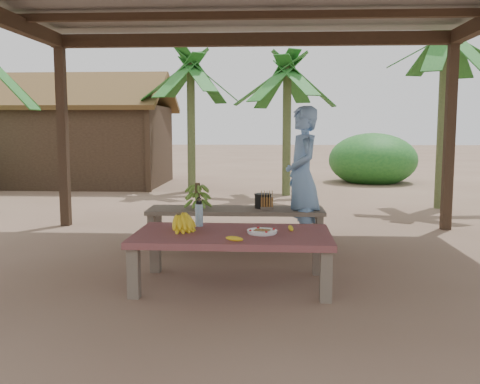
# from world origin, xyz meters

# --- Properties ---
(ground) EXTENTS (80.00, 80.00, 0.00)m
(ground) POSITION_xyz_m (0.00, 0.00, 0.00)
(ground) COLOR brown
(ground) RESTS_ON ground
(work_table) EXTENTS (1.81, 1.01, 0.50)m
(work_table) POSITION_xyz_m (-0.08, -0.64, 0.43)
(work_table) COLOR brown
(work_table) RESTS_ON ground
(bench) EXTENTS (2.21, 0.64, 0.45)m
(bench) POSITION_xyz_m (-0.17, 1.16, 0.39)
(bench) COLOR brown
(bench) RESTS_ON ground
(ripe_banana_bunch) EXTENTS (0.38, 0.35, 0.19)m
(ripe_banana_bunch) POSITION_xyz_m (-0.59, -0.59, 0.59)
(ripe_banana_bunch) COLOR yellow
(ripe_banana_bunch) RESTS_ON work_table
(plate) EXTENTS (0.28, 0.28, 0.04)m
(plate) POSITION_xyz_m (0.19, -0.67, 0.52)
(plate) COLOR white
(plate) RESTS_ON work_table
(loose_banana_front) EXTENTS (0.16, 0.07, 0.04)m
(loose_banana_front) POSITION_xyz_m (-0.04, -1.01, 0.52)
(loose_banana_front) COLOR yellow
(loose_banana_front) RESTS_ON work_table
(loose_banana_side) EXTENTS (0.06, 0.14, 0.04)m
(loose_banana_side) POSITION_xyz_m (0.46, -0.50, 0.52)
(loose_banana_side) COLOR yellow
(loose_banana_side) RESTS_ON work_table
(water_flask) EXTENTS (0.08, 0.08, 0.29)m
(water_flask) POSITION_xyz_m (-0.43, -0.33, 0.62)
(water_flask) COLOR teal
(water_flask) RESTS_ON work_table
(green_banana_stalk) EXTENTS (0.30, 0.30, 0.34)m
(green_banana_stalk) POSITION_xyz_m (-0.65, 1.15, 0.62)
(green_banana_stalk) COLOR #598C2D
(green_banana_stalk) RESTS_ON bench
(cooking_pot) EXTENTS (0.21, 0.21, 0.18)m
(cooking_pot) POSITION_xyz_m (0.17, 1.22, 0.54)
(cooking_pot) COLOR black
(cooking_pot) RESTS_ON bench
(skewer_rack) EXTENTS (0.18, 0.08, 0.24)m
(skewer_rack) POSITION_xyz_m (0.22, 1.12, 0.57)
(skewer_rack) COLOR #A57F47
(skewer_rack) RESTS_ON bench
(woman) EXTENTS (0.53, 0.70, 1.73)m
(woman) POSITION_xyz_m (0.66, 1.09, 0.86)
(woman) COLOR #77A6E2
(woman) RESTS_ON ground
(hut) EXTENTS (4.40, 3.43, 2.85)m
(hut) POSITION_xyz_m (-4.50, 8.00, 1.10)
(hut) COLOR black
(hut) RESTS_ON ground
(banana_plant_ne) EXTENTS (1.80, 1.80, 3.33)m
(banana_plant_ne) POSITION_xyz_m (3.34, 4.36, 2.84)
(banana_plant_ne) COLOR #596638
(banana_plant_ne) RESTS_ON ground
(banana_plant_n) EXTENTS (1.80, 1.80, 2.94)m
(banana_plant_n) POSITION_xyz_m (0.61, 6.07, 2.45)
(banana_plant_n) COLOR #596638
(banana_plant_n) RESTS_ON ground
(banana_plant_nw) EXTENTS (1.80, 1.80, 3.08)m
(banana_plant_nw) POSITION_xyz_m (-1.52, 6.58, 2.59)
(banana_plant_nw) COLOR #596638
(banana_plant_nw) RESTS_ON ground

